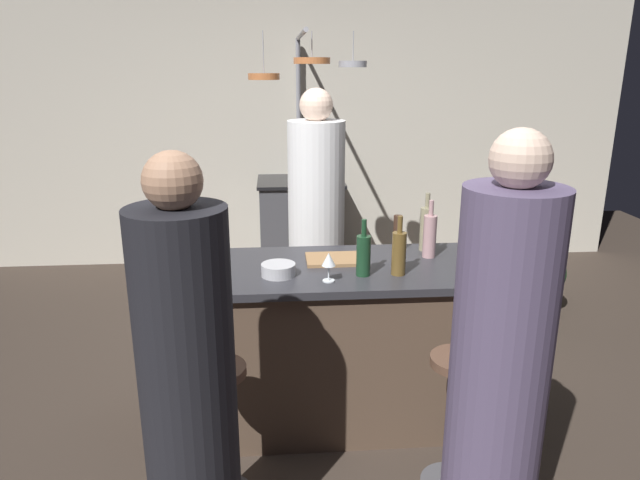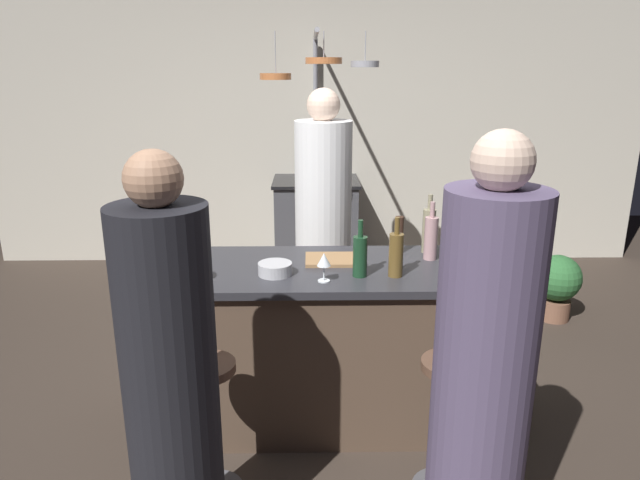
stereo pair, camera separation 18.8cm
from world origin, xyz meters
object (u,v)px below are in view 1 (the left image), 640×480
wine_bottle_white (426,228)px  wine_glass_by_chef (182,237)px  wine_bottle_red (467,253)px  wine_bottle_amber (399,252)px  wine_bottle_green (363,254)px  mixing_bowl_steel (278,270)px  cutting_board (336,259)px  wine_glass_near_left_guest (329,261)px  bar_stool_left (219,428)px  guest_right (498,379)px  pepper_mill (397,234)px  mixing_bowl_ceramic (192,276)px  guest_left (189,394)px  bar_stool_right (455,417)px  chef (316,233)px  potted_plant (542,278)px  wine_bottle_rose (430,235)px  stove_range (301,226)px

wine_bottle_white → wine_glass_by_chef: size_ratio=2.28×
wine_bottle_red → wine_bottle_amber: 0.34m
wine_bottle_green → mixing_bowl_steel: size_ratio=1.69×
cutting_board → wine_glass_near_left_guest: 0.33m
bar_stool_left → guest_right: (1.08, -0.38, 0.42)m
bar_stool_left → pepper_mill: bearing=41.6°
mixing_bowl_ceramic → guest_left: bearing=-84.2°
pepper_mill → wine_glass_near_left_guest: size_ratio=1.44×
bar_stool_right → wine_bottle_red: 0.78m
chef → potted_plant: 1.94m
bar_stool_right → cutting_board: 1.01m
wine_bottle_rose → wine_bottle_amber: wine_bottle_rose is taller
cutting_board → wine_bottle_rose: (0.52, 0.03, 0.12)m
wine_bottle_rose → mixing_bowl_ceramic: size_ratio=1.83×
wine_glass_near_left_guest → bar_stool_right: bearing=-36.5°
guest_right → wine_glass_by_chef: 1.83m
potted_plant → cutting_board: (-1.78, -1.20, 0.61)m
wine_bottle_white → wine_glass_near_left_guest: bearing=-142.9°
wine_glass_near_left_guest → wine_glass_by_chef: size_ratio=1.00×
stove_range → bar_stool_right: stove_range is taller
bar_stool_left → wine_bottle_red: wine_bottle_red is taller
wine_bottle_green → wine_bottle_amber: 0.18m
wine_bottle_white → mixing_bowl_ceramic: wine_bottle_white is taller
wine_bottle_amber → mixing_bowl_ceramic: 1.02m
chef → cutting_board: size_ratio=5.56×
cutting_board → mixing_bowl_ceramic: (-0.73, -0.27, 0.03)m
wine_bottle_amber → mixing_bowl_steel: 0.61m
cutting_board → wine_bottle_amber: bearing=-38.7°
bar_stool_right → wine_bottle_rose: wine_bottle_rose is taller
mixing_bowl_ceramic → mixing_bowl_steel: bearing=9.0°
bar_stool_left → pepper_mill: pepper_mill is taller
cutting_board → wine_bottle_red: size_ratio=1.02×
bar_stool_left → mixing_bowl_steel: mixing_bowl_steel is taller
potted_plant → wine_glass_near_left_guest: bearing=-140.9°
cutting_board → guest_right: bearing=-65.7°
mixing_bowl_steel → mixing_bowl_ceramic: (-0.42, -0.07, 0.01)m
potted_plant → wine_glass_by_chef: (-2.61, -1.04, 0.71)m
stove_range → bar_stool_left: 3.11m
stove_range → mixing_bowl_ceramic: (-0.65, -2.63, 0.49)m
stove_range → wine_glass_by_chef: bearing=-108.8°
wine_bottle_white → wine_glass_by_chef: (-1.36, 0.01, -0.03)m
mixing_bowl_steel → pepper_mill: bearing=26.8°
mixing_bowl_steel → potted_plant: bearing=33.9°
wine_bottle_rose → wine_bottle_green: bearing=-147.3°
guest_right → mixing_bowl_steel: 1.20m
potted_plant → wine_bottle_rose: size_ratio=1.63×
pepper_mill → wine_bottle_white: wine_bottle_white is taller
wine_bottle_white → bar_stool_left: bearing=-142.6°
wine_bottle_green → pepper_mill: bearing=55.9°
stove_range → wine_bottle_white: 2.37m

